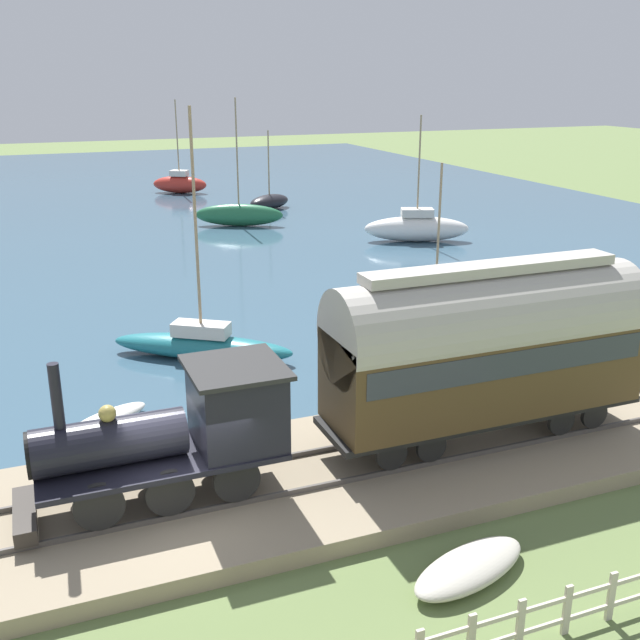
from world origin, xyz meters
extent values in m
plane|color=#607542|center=(0.00, 0.00, 0.00)|extent=(200.00, 200.00, 0.00)
cube|color=#38566B|center=(43.50, 0.00, 0.00)|extent=(80.00, 80.00, 0.01)
cube|color=gray|center=(0.43, 0.00, 0.20)|extent=(5.53, 56.00, 0.40)
cube|color=#4C4742|center=(-0.34, 0.00, 0.46)|extent=(0.07, 54.88, 0.12)
cube|color=#4C4742|center=(1.21, 0.00, 0.46)|extent=(0.07, 54.88, 0.12)
cylinder|color=black|center=(-0.34, -0.93, 1.03)|extent=(0.12, 1.02, 1.02)
cylinder|color=black|center=(1.21, -0.93, 1.03)|extent=(0.12, 1.02, 1.02)
cylinder|color=black|center=(-0.34, 0.48, 1.03)|extent=(0.12, 1.02, 1.02)
cylinder|color=black|center=(1.21, 0.48, 1.03)|extent=(0.12, 1.02, 1.02)
cylinder|color=black|center=(-0.34, 1.89, 1.03)|extent=(0.12, 1.02, 1.02)
cylinder|color=black|center=(1.21, 1.89, 1.03)|extent=(0.12, 1.02, 1.02)
cube|color=black|center=(0.43, 0.48, 1.44)|extent=(2.05, 5.13, 0.12)
cylinder|color=black|center=(0.43, 1.51, 2.01)|extent=(1.01, 3.08, 1.01)
cylinder|color=black|center=(0.43, 3.09, 2.01)|extent=(0.96, 0.08, 0.96)
cylinder|color=black|center=(0.43, 2.43, 3.19)|extent=(0.22, 0.22, 1.36)
sphere|color=tan|center=(0.43, 1.51, 2.65)|extent=(0.36, 0.36, 0.36)
cube|color=black|center=(0.43, -1.19, 2.36)|extent=(1.95, 1.80, 1.71)
cube|color=#282828|center=(0.43, -1.19, 3.26)|extent=(2.15, 2.04, 0.10)
cube|color=#2D2823|center=(0.43, 3.30, 0.70)|extent=(1.85, 0.44, 0.32)
cylinder|color=black|center=(-0.34, -10.38, 0.90)|extent=(0.12, 0.76, 0.76)
cylinder|color=black|center=(1.21, -10.38, 0.90)|extent=(0.12, 0.76, 0.76)
cylinder|color=black|center=(-0.34, -9.35, 0.90)|extent=(0.12, 0.76, 0.76)
cylinder|color=black|center=(1.21, -9.35, 0.90)|extent=(0.12, 0.76, 0.76)
cylinder|color=black|center=(-0.34, -5.62, 0.90)|extent=(0.12, 0.76, 0.76)
cylinder|color=black|center=(1.21, -5.62, 0.90)|extent=(0.12, 0.76, 0.76)
cylinder|color=black|center=(-0.34, -4.59, 0.90)|extent=(0.12, 0.76, 0.76)
cylinder|color=black|center=(1.21, -4.59, 0.90)|extent=(0.12, 0.76, 0.76)
cube|color=black|center=(0.43, -7.48, 1.21)|extent=(2.00, 8.28, 0.16)
cube|color=#4C381E|center=(0.43, -7.48, 2.42)|extent=(2.22, 7.95, 2.27)
cube|color=#2D333D|center=(0.43, -7.48, 2.82)|extent=(2.25, 7.45, 0.63)
cylinder|color=#B2ADA3|center=(0.43, -7.48, 3.55)|extent=(2.33, 7.95, 2.33)
cube|color=#B2ADA3|center=(0.43, -7.48, 4.84)|extent=(0.78, 6.62, 0.24)
ellipsoid|color=#B72D23|center=(46.67, -9.25, 0.69)|extent=(3.76, 4.63, 1.36)
cylinder|color=#9E8460|center=(46.67, -9.25, 4.33)|extent=(0.10, 0.10, 5.92)
cube|color=silver|center=(46.67, -9.25, 1.60)|extent=(1.52, 1.64, 0.45)
ellipsoid|color=black|center=(36.79, -13.65, 0.52)|extent=(3.22, 3.91, 1.03)
cylinder|color=#9E8460|center=(36.79, -13.65, 3.26)|extent=(0.10, 0.10, 4.44)
ellipsoid|color=white|center=(23.38, -18.18, 0.73)|extent=(3.71, 6.18, 1.44)
cylinder|color=#9E8460|center=(23.38, -18.18, 4.25)|extent=(0.10, 0.10, 5.61)
cube|color=silver|center=(23.38, -18.18, 1.67)|extent=(1.57, 2.03, 0.45)
ellipsoid|color=#1E707A|center=(9.56, -2.45, 0.41)|extent=(4.62, 6.00, 0.80)
cylinder|color=#9E8460|center=(9.56, -2.45, 4.54)|extent=(0.10, 0.10, 7.46)
cube|color=silver|center=(9.56, -2.45, 1.04)|extent=(1.71, 2.02, 0.45)
ellipsoid|color=#236B42|center=(31.56, -9.95, 0.70)|extent=(3.35, 5.54, 1.39)
cylinder|color=#9E8460|center=(31.56, -9.95, 4.62)|extent=(0.10, 0.10, 6.44)
ellipsoid|color=#335199|center=(11.99, -12.86, 0.45)|extent=(2.71, 3.58, 0.88)
cylinder|color=#9E8460|center=(11.99, -12.86, 3.38)|extent=(0.10, 0.10, 4.98)
cube|color=silver|center=(11.99, -12.86, 1.12)|extent=(1.15, 1.25, 0.45)
ellipsoid|color=silver|center=(5.46, 1.16, 0.20)|extent=(2.02, 2.62, 0.38)
ellipsoid|color=#B7B2A3|center=(-3.78, -4.54, 0.22)|extent=(1.88, 3.00, 0.44)
cube|color=beige|center=(-5.69, -6.19, 0.49)|extent=(0.06, 0.14, 0.98)
cube|color=beige|center=(-5.69, -5.24, 0.49)|extent=(0.06, 0.14, 0.98)
cube|color=beige|center=(-5.69, -4.29, 0.49)|extent=(0.06, 0.14, 0.98)
cube|color=beige|center=(-5.69, -3.33, 0.49)|extent=(0.06, 0.14, 0.98)
camera|label=1|loc=(-13.96, 2.57, 9.19)|focal=42.00mm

